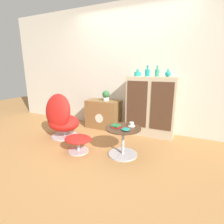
# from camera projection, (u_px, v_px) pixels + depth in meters

# --- Properties ---
(ground_plane) EXTENTS (12.00, 12.00, 0.00)m
(ground_plane) POSITION_uv_depth(u_px,v_px,m) (100.00, 153.00, 2.79)
(ground_plane) COLOR #A87542
(wall_back) EXTENTS (6.40, 0.06, 2.60)m
(wall_back) POSITION_uv_depth(u_px,v_px,m) (131.00, 69.00, 3.66)
(wall_back) COLOR beige
(wall_back) RESTS_ON ground_plane
(sideboard) EXTENTS (0.93, 0.39, 1.16)m
(sideboard) POSITION_uv_depth(u_px,v_px,m) (151.00, 106.00, 3.43)
(sideboard) COLOR tan
(sideboard) RESTS_ON ground_plane
(tv_console) EXTENTS (0.73, 0.43, 0.62)m
(tv_console) POSITION_uv_depth(u_px,v_px,m) (104.00, 114.00, 3.92)
(tv_console) COLOR brown
(tv_console) RESTS_ON ground_plane
(egg_chair) EXTENTS (0.76, 0.72, 0.88)m
(egg_chair) POSITION_uv_depth(u_px,v_px,m) (61.00, 117.00, 3.31)
(egg_chair) COLOR #B7B7BC
(egg_chair) RESTS_ON ground_plane
(ottoman) EXTENTS (0.45, 0.38, 0.26)m
(ottoman) POSITION_uv_depth(u_px,v_px,m) (78.00, 141.00, 2.78)
(ottoman) COLOR #B7B7BC
(ottoman) RESTS_ON ground_plane
(coffee_table) EXTENTS (0.54, 0.54, 0.45)m
(coffee_table) POSITION_uv_depth(u_px,v_px,m) (123.00, 140.00, 2.66)
(coffee_table) COLOR #B7B7BC
(coffee_table) RESTS_ON ground_plane
(vase_leftmost) EXTENTS (0.13, 0.13, 0.13)m
(vase_leftmost) POSITION_uv_depth(u_px,v_px,m) (138.00, 74.00, 3.40)
(vase_leftmost) COLOR teal
(vase_leftmost) RESTS_ON sideboard
(vase_inner_left) EXTENTS (0.09, 0.09, 0.21)m
(vase_inner_left) POSITION_uv_depth(u_px,v_px,m) (147.00, 72.00, 3.32)
(vase_inner_left) COLOR teal
(vase_inner_left) RESTS_ON sideboard
(vase_inner_right) EXTENTS (0.08, 0.08, 0.20)m
(vase_inner_right) POSITION_uv_depth(u_px,v_px,m) (157.00, 73.00, 3.24)
(vase_inner_right) COLOR #2D8E6B
(vase_inner_right) RESTS_ON sideboard
(vase_rightmost) EXTENTS (0.10, 0.10, 0.13)m
(vase_rightmost) POSITION_uv_depth(u_px,v_px,m) (168.00, 74.00, 3.16)
(vase_rightmost) COLOR teal
(vase_rightmost) RESTS_ON sideboard
(potted_plant) EXTENTS (0.16, 0.16, 0.22)m
(potted_plant) POSITION_uv_depth(u_px,v_px,m) (106.00, 95.00, 3.79)
(potted_plant) COLOR silver
(potted_plant) RESTS_ON tv_console
(teacup) EXTENTS (0.11, 0.11, 0.06)m
(teacup) POSITION_uv_depth(u_px,v_px,m) (132.00, 125.00, 2.67)
(teacup) COLOR silver
(teacup) RESTS_ON coffee_table
(book_stack) EXTENTS (0.14, 0.13, 0.04)m
(book_stack) POSITION_uv_depth(u_px,v_px,m) (116.00, 126.00, 2.62)
(book_stack) COLOR red
(book_stack) RESTS_ON coffee_table
(bowl) EXTENTS (0.13, 0.13, 0.04)m
(bowl) POSITION_uv_depth(u_px,v_px,m) (126.00, 129.00, 2.50)
(bowl) COLOR #1E7A70
(bowl) RESTS_ON coffee_table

